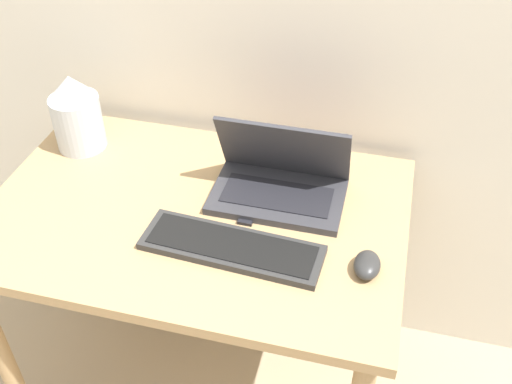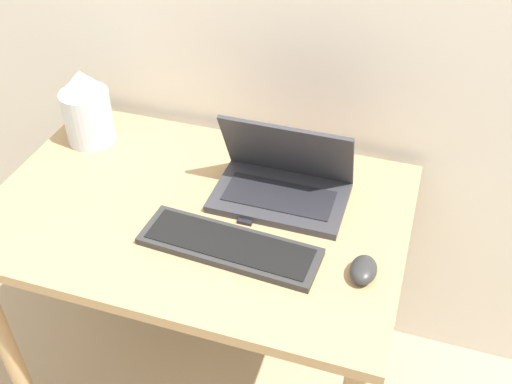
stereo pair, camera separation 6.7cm
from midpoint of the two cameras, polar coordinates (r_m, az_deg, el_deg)
name	(u,v)px [view 2 (the right image)]	position (r m, az deg, el deg)	size (l,w,h in m)	color
desk	(199,238)	(1.60, -4.24, -4.46)	(1.06, 0.70, 0.77)	tan
laptop	(283,181)	(1.53, 3.81, 1.07)	(0.34, 0.22, 0.22)	#333338
keyboard	(229,246)	(1.41, -1.18, -5.21)	(0.44, 0.16, 0.02)	#2D2D2D
mouse	(363,270)	(1.37, 11.59, -7.30)	(0.06, 0.09, 0.04)	#2D2D2D
vase	(86,107)	(1.76, -14.82, 7.79)	(0.14, 0.14, 0.22)	silver
mp3_player	(247,218)	(1.49, 0.44, -2.47)	(0.04, 0.05, 0.01)	black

